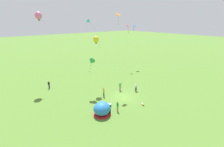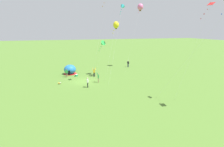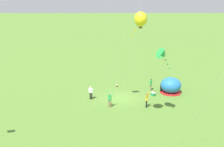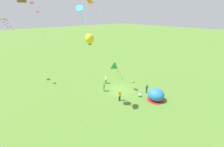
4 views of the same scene
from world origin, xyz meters
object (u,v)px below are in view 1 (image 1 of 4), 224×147
Objects in this scene: kite_cyan at (89,22)px; person_arms_raised at (120,86)px; person_far_back at (136,87)px; kite_blue at (134,27)px; kite_yellow at (96,39)px; popup_tent at (102,109)px; kite_pink at (38,16)px; person_center_field at (49,84)px; person_with_toddler at (118,106)px; kite_orange at (118,17)px; toddler_crawling at (143,104)px; kite_green at (92,62)px; cooler_box at (110,105)px; kite_red at (128,28)px.

person_arms_raised is at bearing -59.73° from kite_cyan.
kite_blue is at bearing 45.73° from person_far_back.
person_arms_raised is at bearing -57.17° from kite_yellow.
kite_pink is at bearing 98.21° from popup_tent.
person_center_field is 1.00× the size of person_with_toddler.
kite_orange is 0.98× the size of kite_pink.
person_far_back is (2.38, -2.39, -0.03)m from person_arms_raised.
person_with_toddler is 0.15× the size of kite_yellow.
person_with_toddler is 0.11× the size of kite_orange.
toddler_crawling is 0.04× the size of kite_orange.
person_with_toddler is 16.65m from kite_orange.
kite_pink is at bearing 134.57° from kite_cyan.
kite_cyan is (-2.42, 12.84, 13.78)m from toddler_crawling.
kite_yellow is at bearing -68.44° from kite_cyan.
person_arms_raised is (0.97, 7.03, 0.82)m from toddler_crawling.
kite_cyan is at bearing 60.41° from kite_green.
kite_orange is (0.59, 1.56, 13.71)m from person_arms_raised.
person_center_field is (-11.42, 10.63, -0.03)m from person_arms_raised.
person_center_field reaches higher than cooler_box.
person_center_field is 0.11× the size of kite_pink.
kite_orange is at bearing -5.81° from kite_green.
kite_yellow is (2.63, 2.21, 3.78)m from kite_green.
kite_yellow reaches higher than person_with_toddler.
kite_blue reaches higher than kite_yellow.
toddler_crawling is 0.04× the size of kite_cyan.
person_arms_raised is at bearing 82.15° from toddler_crawling.
toddler_crawling is 7.15m from person_arms_raised.
kite_red is (18.46, 16.50, 11.04)m from person_with_toddler.
toddler_crawling is at bearing -79.33° from kite_cyan.
popup_tent is 30.76m from kite_blue.
person_center_field reaches higher than toddler_crawling.
kite_pink is (-5.05, 16.77, 14.87)m from cooler_box.
kite_green reaches higher than popup_tent.
kite_cyan is at bearing 79.00° from person_with_toddler.
popup_tent is 0.22× the size of kite_blue.
kite_blue is (21.29, 16.80, 11.19)m from person_with_toddler.
kite_cyan is (4.73, 10.46, 12.96)m from popup_tent.
person_arms_raised is at bearing -51.03° from kite_pink.
kite_orange reaches higher than cooler_box.
person_with_toddler is at bearing -135.38° from person_arms_raised.
kite_pink reaches higher than kite_green.
person_center_field and person_far_back have the same top height.
person_center_field is 26.68m from kite_red.
person_center_field is 20.38m from kite_orange.
kite_cyan reaches higher than kite_red.
person_center_field is 0.11× the size of kite_orange.
kite_orange is 1.20× the size of kite_blue.
kite_green is 23.66m from kite_blue.
kite_pink reaches higher than kite_yellow.
person_far_back is 0.15× the size of kite_yellow.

